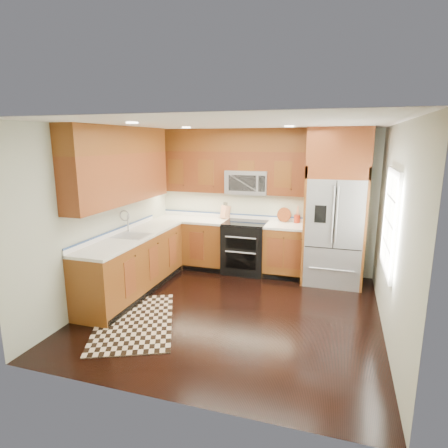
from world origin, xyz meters
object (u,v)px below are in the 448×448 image
(knife_block, at_px, (225,212))
(refrigerator, at_px, (336,208))
(rug, at_px, (134,321))
(range, at_px, (245,247))
(utensil_crock, at_px, (297,217))

(knife_block, bearing_deg, refrigerator, -8.11)
(rug, xyz_separation_m, knife_block, (0.47, 2.62, 1.06))
(knife_block, bearing_deg, range, -28.54)
(range, xyz_separation_m, utensil_crock, (0.89, 0.26, 0.58))
(range, height_order, rug, range)
(rug, height_order, knife_block, knife_block)
(range, relative_size, rug, 0.57)
(refrigerator, distance_m, knife_block, 2.04)
(range, bearing_deg, refrigerator, -1.40)
(utensil_crock, bearing_deg, rug, -124.64)
(range, distance_m, refrigerator, 1.76)
(utensil_crock, bearing_deg, refrigerator, -24.51)
(range, relative_size, knife_block, 3.02)
(refrigerator, xyz_separation_m, knife_block, (-2.01, 0.29, -0.24))
(range, xyz_separation_m, rug, (-0.93, -2.37, -0.46))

